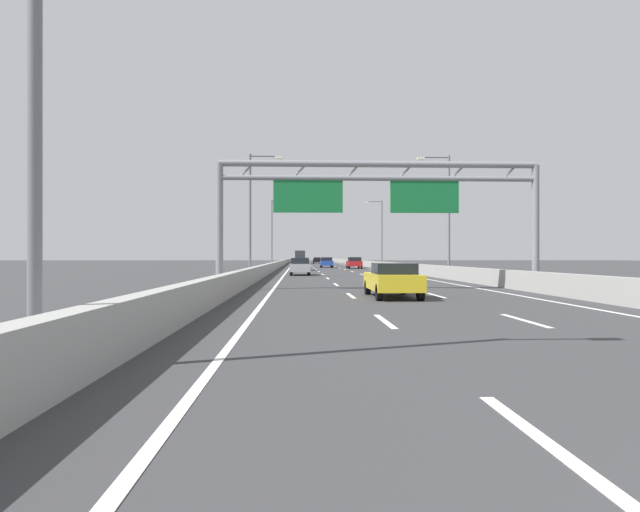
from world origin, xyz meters
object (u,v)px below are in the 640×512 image
object	(u,v)px
streetlamp_left_far	(273,229)
box_truck	(300,256)
yellow_car	(392,280)
black_car	(317,260)
red_car	(354,263)
streetlamp_right_far	(380,230)
streetlamp_left_mid	(253,208)
silver_car	(300,266)
white_car	(301,264)
blue_car	(326,262)
sign_gantry	(376,192)
streetlamp_right_mid	(446,208)

from	to	relation	value
streetlamp_left_far	box_truck	bearing A→B (deg)	85.90
yellow_car	black_car	distance (m)	102.82
red_car	black_car	bearing A→B (deg)	93.77
black_car	streetlamp_right_far	bearing A→B (deg)	-81.45
yellow_car	streetlamp_right_far	bearing A→B (deg)	81.98
streetlamp_left_mid	silver_car	distance (m)	8.40
silver_car	white_car	bearing A→B (deg)	89.46
streetlamp_right_far	red_car	world-z (taller)	streetlamp_right_far
white_car	blue_car	xyz separation A→B (m)	(3.83, 15.52, -0.00)
streetlamp_left_mid	red_car	bearing A→B (deg)	70.85
silver_car	blue_car	world-z (taller)	blue_car
streetlamp_left_far	white_car	distance (m)	12.78
yellow_car	black_car	bearing A→B (deg)	89.76
blue_car	box_truck	xyz separation A→B (m)	(-3.76, 49.57, 0.90)
yellow_car	box_truck	distance (m)	108.40
white_car	red_car	world-z (taller)	red_car
box_truck	blue_car	bearing A→B (deg)	-85.67
sign_gantry	black_car	distance (m)	97.86
streetlamp_right_far	black_car	bearing A→B (deg)	98.55
streetlamp_left_far	blue_car	bearing A→B (deg)	29.05
streetlamp_right_mid	red_car	bearing A→B (deg)	97.02
sign_gantry	streetlamp_right_far	xyz separation A→B (m)	(7.61, 49.50, 0.59)
blue_car	black_car	distance (m)	44.04
streetlamp_right_far	black_car	world-z (taller)	streetlamp_right_far
streetlamp_right_far	box_truck	world-z (taller)	streetlamp_right_far
streetlamp_left_far	yellow_car	xyz separation A→B (m)	(7.24, -54.55, -4.68)
red_car	black_car	world-z (taller)	red_car
streetlamp_right_mid	streetlamp_left_far	bearing A→B (deg)	113.56
streetlamp_right_far	white_car	size ratio (longest dim) A/B	2.13
streetlamp_right_far	yellow_car	world-z (taller)	streetlamp_right_far
sign_gantry	silver_car	size ratio (longest dim) A/B	3.67
streetlamp_right_mid	box_truck	xyz separation A→B (m)	(-11.08, 88.04, -3.74)
white_car	red_car	size ratio (longest dim) A/B	1.02
white_car	yellow_car	world-z (taller)	white_car
streetlamp_left_far	yellow_car	size ratio (longest dim) A/B	2.12
red_car	black_car	size ratio (longest dim) A/B	1.03
white_car	red_car	distance (m)	11.39
streetlamp_right_far	box_truck	size ratio (longest dim) A/B	1.20
white_car	black_car	xyz separation A→B (m)	(3.90, 59.56, -0.01)
sign_gantry	streetlamp_left_far	distance (m)	50.04
streetlamp_right_mid	silver_car	xyz separation A→B (m)	(-11.31, 6.00, -4.63)
streetlamp_right_mid	red_car	world-z (taller)	streetlamp_right_mid
yellow_car	blue_car	distance (m)	58.78
blue_car	streetlamp_right_far	bearing A→B (deg)	-29.98
white_car	blue_car	distance (m)	15.99
sign_gantry	silver_car	world-z (taller)	sign_gantry
red_car	sign_gantry	bearing A→B (deg)	-94.51
sign_gantry	streetlamp_right_far	world-z (taller)	streetlamp_right_far
sign_gantry	blue_car	xyz separation A→B (m)	(0.29, 53.73, -4.04)
streetlamp_left_far	yellow_car	world-z (taller)	streetlamp_left_far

